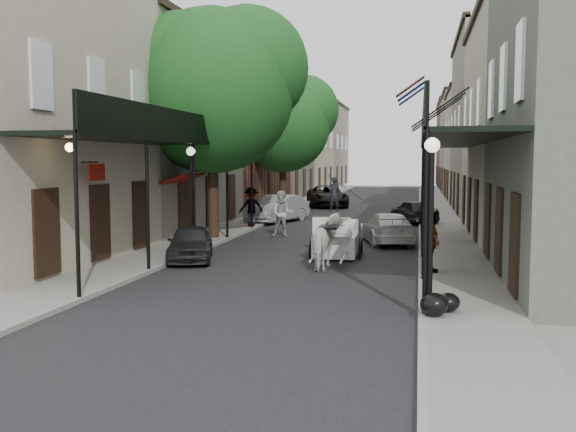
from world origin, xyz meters
The scene contains 24 objects.
ground centered at (0.00, 0.00, 0.00)m, with size 140.00×140.00×0.00m, color gray.
road centered at (0.00, 20.00, 0.01)m, with size 8.00×90.00×0.01m, color black.
sidewalk_left centered at (-5.00, 20.00, 0.06)m, with size 2.20×90.00×0.12m, color gray.
sidewalk_right centered at (5.00, 20.00, 0.06)m, with size 2.20×90.00×0.12m, color gray.
building_row_left centered at (-8.60, 30.00, 5.25)m, with size 5.00×80.00×10.50m, color #B8AD93.
building_row_right centered at (8.60, 30.00, 5.25)m, with size 5.00×80.00×10.50m, color gray.
gallery_left centered at (-4.79, 6.98, 4.05)m, with size 2.20×18.05×4.88m.
gallery_right centered at (4.79, 6.98, 4.05)m, with size 2.20×18.05×4.88m.
tree_near centered at (-4.20, 10.18, 6.49)m, with size 7.31×6.80×9.63m.
tree_far centered at (-4.25, 24.18, 5.84)m, with size 6.45×6.00×8.61m.
lamppost_right_near centered at (4.10, -2.00, 2.05)m, with size 0.32×0.32×3.71m.
lamppost_left centered at (-4.10, 6.00, 2.05)m, with size 0.32×0.32×3.71m.
lamppost_right_far centered at (4.10, 18.00, 2.05)m, with size 0.32×0.32×3.71m.
horse centered at (1.13, 3.85, 0.85)m, with size 0.91×2.01×1.70m, color silver.
carriage centered at (1.06, 6.50, 1.10)m, with size 1.81×2.54×2.84m.
pedestrian_walking centered at (-2.00, 11.72, 1.01)m, with size 0.98×0.77×2.02m, color #B8B9AE.
pedestrian_sidewalk_left centered at (-4.20, 14.67, 1.07)m, with size 1.23×0.71×1.91m, color gray.
pedestrian_sidewalk_right centered at (4.20, 3.17, 0.99)m, with size 1.02×0.43×1.75m, color gray.
car_left_near centered at (-3.60, 4.48, 0.60)m, with size 1.42×3.54×1.21m, color black.
car_left_mid centered at (-3.60, 18.00, 0.74)m, with size 1.57×4.50×1.48m, color #9D9CA2.
car_left_far centered at (-2.60, 29.90, 0.78)m, with size 2.59×5.61×1.56m, color black.
car_right_near centered at (2.60, 10.32, 0.62)m, with size 1.74×4.29×1.24m, color silver.
car_right_far centered at (3.60, 19.00, 0.64)m, with size 1.52×3.78×1.29m, color black.
trash_bags centered at (4.32, -2.03, 0.35)m, with size 0.85×1.00×0.50m.
Camera 1 is at (3.85, -15.66, 3.36)m, focal length 40.00 mm.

